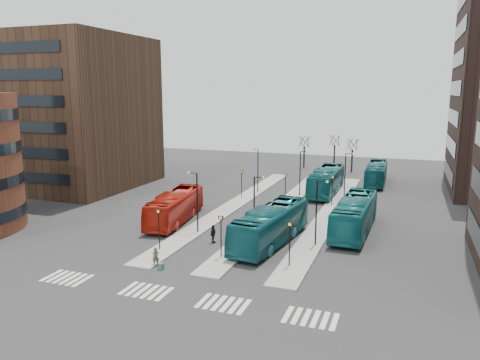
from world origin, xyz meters
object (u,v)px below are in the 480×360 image
(teal_bus_c, at_px, (355,215))
(teal_bus_d, at_px, (376,173))
(teal_bus_b, at_px, (326,181))
(suitcase, at_px, (161,266))
(teal_bus_a, at_px, (271,225))
(commuter_c, at_px, (250,233))
(commuter_a, at_px, (154,223))
(red_bus, at_px, (175,207))
(commuter_b, at_px, (213,234))
(traveller, at_px, (156,257))

(teal_bus_c, distance_m, teal_bus_d, 26.73)
(teal_bus_b, xyz_separation_m, teal_bus_d, (6.05, 9.69, -0.19))
(suitcase, bearing_deg, teal_bus_b, 98.37)
(teal_bus_a, distance_m, commuter_c, 2.24)
(teal_bus_d, xyz_separation_m, commuter_a, (-19.60, -33.54, -0.80))
(teal_bus_d, bearing_deg, commuter_c, -106.19)
(teal_bus_b, bearing_deg, teal_bus_a, -92.55)
(red_bus, height_order, teal_bus_b, teal_bus_b)
(teal_bus_a, distance_m, teal_bus_b, 23.48)
(suitcase, bearing_deg, commuter_b, 101.88)
(teal_bus_b, bearing_deg, teal_bus_d, 58.55)
(red_bus, bearing_deg, teal_bus_a, -24.21)
(teal_bus_b, distance_m, teal_bus_c, 17.98)
(suitcase, relative_size, teal_bus_d, 0.05)
(traveller, relative_size, commuter_a, 0.92)
(teal_bus_c, height_order, teal_bus_d, teal_bus_c)
(red_bus, height_order, traveller, red_bus)
(traveller, bearing_deg, teal_bus_b, 46.54)
(suitcase, height_order, teal_bus_d, teal_bus_d)
(traveller, distance_m, commuter_c, 10.13)
(suitcase, bearing_deg, commuter_c, 85.80)
(red_bus, xyz_separation_m, teal_bus_c, (18.96, 2.78, 0.14))
(teal_bus_d, height_order, commuter_a, teal_bus_d)
(teal_bus_b, xyz_separation_m, traveller, (-8.55, -32.20, -1.05))
(red_bus, bearing_deg, suitcase, -74.55)
(teal_bus_c, xyz_separation_m, commuter_b, (-12.19, -8.08, -0.93))
(teal_bus_c, xyz_separation_m, traveller, (-14.29, -15.16, -1.03))
(commuter_a, distance_m, commuter_c, 10.28)
(teal_bus_b, bearing_deg, teal_bus_c, -70.85)
(teal_bus_d, bearing_deg, teal_bus_a, -102.95)
(teal_bus_a, distance_m, teal_bus_d, 33.93)
(traveller, bearing_deg, teal_bus_d, 42.19)
(teal_bus_b, bearing_deg, suitcase, -102.80)
(teal_bus_d, relative_size, commuter_c, 7.12)
(teal_bus_c, relative_size, traveller, 8.36)
(teal_bus_a, xyz_separation_m, traveller, (-7.29, -8.75, -1.01))
(teal_bus_b, distance_m, commuter_b, 25.95)
(red_bus, relative_size, teal_bus_b, 0.91)
(traveller, bearing_deg, commuter_a, 92.35)
(suitcase, height_order, commuter_c, commuter_c)
(red_bus, bearing_deg, teal_bus_b, 48.95)
(traveller, bearing_deg, commuter_b, 44.84)
(teal_bus_a, height_order, commuter_b, teal_bus_a)
(red_bus, xyz_separation_m, traveller, (4.67, -12.38, -0.89))
(suitcase, height_order, commuter_b, commuter_b)
(teal_bus_b, bearing_deg, commuter_c, -97.40)
(teal_bus_d, bearing_deg, suitcase, -108.53)
(teal_bus_b, relative_size, commuter_c, 7.93)
(traveller, distance_m, commuter_a, 9.73)
(teal_bus_b, relative_size, commuter_b, 7.45)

